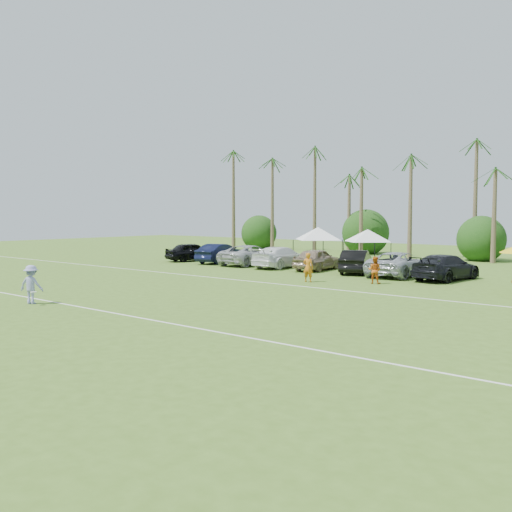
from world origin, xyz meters
The scene contains 26 objects.
ground centered at (0.00, 0.00, 0.00)m, with size 120.00×120.00×0.00m, color #44691F.
field_lines centered at (0.00, 8.00, 0.01)m, with size 80.00×12.10×0.01m.
palm_tree_0 centered at (-22.00, 38.00, 7.48)m, with size 2.40×2.40×8.90m.
palm_tree_1 centered at (-17.00, 38.00, 8.35)m, with size 2.40×2.40×9.90m.
palm_tree_2 centered at (-12.00, 38.00, 9.21)m, with size 2.40×2.40×10.90m.
palm_tree_3 centered at (-8.00, 38.00, 10.06)m, with size 2.40×2.40×11.90m.
palm_tree_4 centered at (-4.00, 38.00, 7.48)m, with size 2.40×2.40×8.90m.
palm_tree_5 centered at (0.00, 38.00, 8.35)m, with size 2.40×2.40×9.90m.
palm_tree_6 centered at (4.00, 38.00, 9.21)m, with size 2.40×2.40×10.90m.
palm_tree_7 centered at (8.00, 38.00, 10.06)m, with size 2.40×2.40×11.90m.
bush_tree_0 centered at (-19.00, 39.00, 1.80)m, with size 4.00×4.00×4.00m.
bush_tree_1 centered at (-6.00, 39.00, 1.80)m, with size 4.00×4.00×4.00m.
bush_tree_2 centered at (6.00, 39.00, 1.80)m, with size 4.00×4.00×4.00m.
sideline_player_a centered at (3.11, 15.97, 0.88)m, with size 0.64×0.42×1.76m, color orange.
sideline_player_b centered at (6.57, 17.75, 0.80)m, with size 0.77×0.60×1.59m, color #CA5B16.
canopy_tent_left centered at (-2.70, 25.81, 3.00)m, with size 4.33×4.33×3.51m.
canopy_tent_right centered at (0.84, 27.41, 2.86)m, with size 4.12×4.12×3.34m.
frisbee_player centered at (-1.91, 1.13, 0.88)m, with size 1.31×1.08×1.76m.
parked_car_0 centered at (-13.08, 22.05, 0.80)m, with size 1.88×4.67×1.59m, color black.
parked_car_1 centered at (-9.92, 22.15, 0.80)m, with size 1.68×4.83×1.59m, color black.
parked_car_2 centered at (-6.75, 22.30, 0.80)m, with size 2.64×5.72×1.59m, color #B8B9BB.
parked_car_3 centered at (-3.58, 22.16, 0.80)m, with size 2.23×5.48×1.59m, color white.
parked_car_4 centered at (-0.42, 22.23, 0.80)m, with size 1.88×4.67×1.59m, color gray.
parked_car_5 centered at (2.75, 22.29, 0.80)m, with size 1.68×4.83×1.59m, color black.
parked_car_6 centered at (5.92, 22.31, 0.80)m, with size 2.64×5.72×1.59m, color #AAAEB5.
parked_car_7 centered at (9.08, 22.20, 0.80)m, with size 2.23×5.48×1.59m, color black.
Camera 1 is at (22.31, -12.16, 4.12)m, focal length 40.00 mm.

